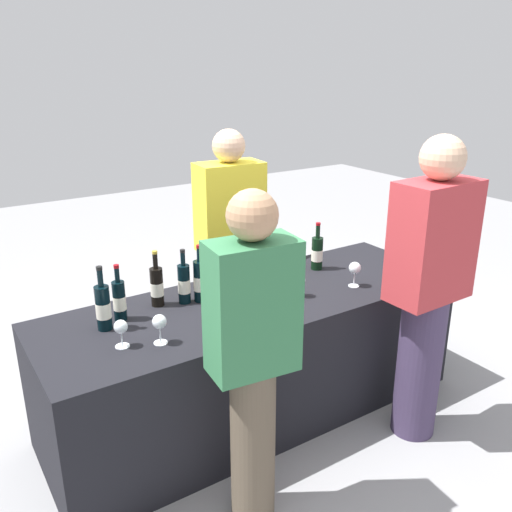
% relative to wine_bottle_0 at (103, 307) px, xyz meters
% --- Properties ---
extents(ground_plane, '(12.00, 12.00, 0.00)m').
position_rel_wine_bottle_0_xyz_m(ground_plane, '(0.83, -0.10, -0.86)').
color(ground_plane, gray).
extents(tasting_table, '(2.42, 0.81, 0.74)m').
position_rel_wine_bottle_0_xyz_m(tasting_table, '(0.83, -0.10, -0.49)').
color(tasting_table, black).
rests_on(tasting_table, ground_plane).
extents(wine_bottle_0, '(0.07, 0.07, 0.33)m').
position_rel_wine_bottle_0_xyz_m(wine_bottle_0, '(0.00, 0.00, 0.00)').
color(wine_bottle_0, black).
rests_on(wine_bottle_0, tasting_table).
extents(wine_bottle_1, '(0.07, 0.07, 0.30)m').
position_rel_wine_bottle_0_xyz_m(wine_bottle_1, '(0.10, 0.06, -0.01)').
color(wine_bottle_1, black).
rests_on(wine_bottle_1, tasting_table).
extents(wine_bottle_2, '(0.07, 0.07, 0.31)m').
position_rel_wine_bottle_0_xyz_m(wine_bottle_2, '(0.33, 0.12, -0.01)').
color(wine_bottle_2, black).
rests_on(wine_bottle_2, tasting_table).
extents(wine_bottle_3, '(0.07, 0.07, 0.31)m').
position_rel_wine_bottle_0_xyz_m(wine_bottle_3, '(0.47, 0.07, -0.01)').
color(wine_bottle_3, black).
rests_on(wine_bottle_3, tasting_table).
extents(wine_bottle_4, '(0.07, 0.07, 0.32)m').
position_rel_wine_bottle_0_xyz_m(wine_bottle_4, '(0.56, 0.04, 0.00)').
color(wine_bottle_4, black).
rests_on(wine_bottle_4, tasting_table).
extents(wine_bottle_5, '(0.07, 0.07, 0.33)m').
position_rel_wine_bottle_0_xyz_m(wine_bottle_5, '(1.04, 0.09, 0.00)').
color(wine_bottle_5, black).
rests_on(wine_bottle_5, tasting_table).
extents(wine_bottle_6, '(0.07, 0.07, 0.31)m').
position_rel_wine_bottle_0_xyz_m(wine_bottle_6, '(1.40, 0.07, -0.01)').
color(wine_bottle_6, black).
rests_on(wine_bottle_6, tasting_table).
extents(wine_glass_0, '(0.07, 0.07, 0.14)m').
position_rel_wine_bottle_0_xyz_m(wine_glass_0, '(0.01, -0.22, -0.02)').
color(wine_glass_0, silver).
rests_on(wine_glass_0, tasting_table).
extents(wine_glass_1, '(0.07, 0.07, 0.15)m').
position_rel_wine_bottle_0_xyz_m(wine_glass_1, '(0.17, -0.28, -0.01)').
color(wine_glass_1, silver).
rests_on(wine_glass_1, tasting_table).
extents(wine_glass_2, '(0.06, 0.06, 0.14)m').
position_rel_wine_bottle_0_xyz_m(wine_glass_2, '(0.48, -0.28, -0.02)').
color(wine_glass_2, silver).
rests_on(wine_glass_2, tasting_table).
extents(wine_glass_3, '(0.07, 0.07, 0.13)m').
position_rel_wine_bottle_0_xyz_m(wine_glass_3, '(0.87, -0.24, -0.03)').
color(wine_glass_3, silver).
rests_on(wine_glass_3, tasting_table).
extents(wine_glass_4, '(0.07, 0.07, 0.13)m').
position_rel_wine_bottle_0_xyz_m(wine_glass_4, '(1.04, -0.21, -0.02)').
color(wine_glass_4, silver).
rests_on(wine_glass_4, tasting_table).
extents(wine_glass_5, '(0.07, 0.07, 0.15)m').
position_rel_wine_bottle_0_xyz_m(wine_glass_5, '(1.40, -0.27, -0.01)').
color(wine_glass_5, silver).
rests_on(wine_glass_5, tasting_table).
extents(server_pouring, '(0.45, 0.27, 1.59)m').
position_rel_wine_bottle_0_xyz_m(server_pouring, '(1.06, 0.58, -0.01)').
color(server_pouring, brown).
rests_on(server_pouring, ground_plane).
extents(guest_0, '(0.39, 0.24, 1.54)m').
position_rel_wine_bottle_0_xyz_m(guest_0, '(0.39, -0.74, -0.02)').
color(guest_0, brown).
rests_on(guest_0, ground_plane).
extents(guest_1, '(0.44, 0.25, 1.67)m').
position_rel_wine_bottle_0_xyz_m(guest_1, '(1.48, -0.74, 0.04)').
color(guest_1, '#3F3351').
rests_on(guest_1, ground_plane).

